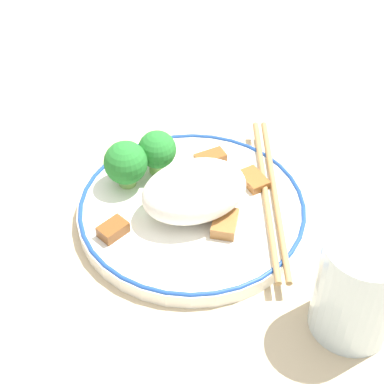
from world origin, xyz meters
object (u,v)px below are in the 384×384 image
(broccoli_back_left, at_px, (157,151))
(chopsticks, at_px, (270,194))
(broccoli_back_center, at_px, (126,163))
(plate, at_px, (192,210))
(drinking_glass, at_px, (359,287))

(broccoli_back_left, relative_size, chopsticks, 0.22)
(broccoli_back_center, distance_m, chopsticks, 0.16)
(broccoli_back_center, height_order, chopsticks, broccoli_back_center)
(plate, xyz_separation_m, broccoli_back_center, (0.05, -0.06, 0.04))
(chopsticks, distance_m, drinking_glass, 0.17)
(plate, height_order, chopsticks, chopsticks)
(chopsticks, bearing_deg, broccoli_back_left, -40.62)
(drinking_glass, bearing_deg, broccoli_back_center, -60.44)
(broccoli_back_left, distance_m, chopsticks, 0.13)
(broccoli_back_left, xyz_separation_m, chopsticks, (-0.10, 0.08, -0.03))
(plate, bearing_deg, broccoli_back_center, -48.06)
(plate, distance_m, chopsticks, 0.09)
(plate, bearing_deg, chopsticks, 167.90)
(plate, xyz_separation_m, broccoli_back_left, (0.01, -0.07, 0.04))
(drinking_glass, bearing_deg, plate, -65.30)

